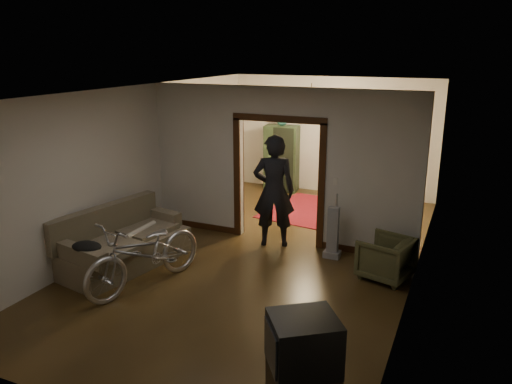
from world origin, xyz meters
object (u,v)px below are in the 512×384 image
Objects in this scene: armchair at (386,258)px; locker at (282,158)px; sofa at (125,237)px; desk at (369,189)px; person at (274,191)px; bicycle at (145,253)px.

locker is at bearing -125.54° from armchair.
sofa reaches higher than desk.
person reaches higher than locker.
bicycle is 5.89m from desk.
armchair is at bearing 44.53° from bicycle.
sofa is 0.91m from bicycle.
person reaches higher than armchair.
person is 3.62m from locker.
bicycle is at bearing -96.63° from desk.
bicycle is (0.76, -0.49, 0.05)m from sofa.
locker is 2.30m from desk.
desk is (2.19, 5.47, -0.20)m from bicycle.
armchair is (3.96, 1.22, -0.15)m from sofa.
sofa is 2.30× the size of desk.
desk is at bearing -128.23° from person.
person is at bearing 54.87° from sofa.
desk is at bearing -12.14° from locker.
armchair is at bearing -56.48° from locker.
bicycle is 1.26× the size of locker.
bicycle is at bearing 44.71° from person.
person is 1.24× the size of locker.
person reaches higher than sofa.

